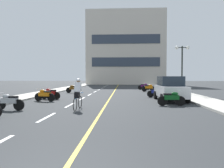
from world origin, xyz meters
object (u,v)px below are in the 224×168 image
motorcycle_2 (9,101)px  motorcycle_8 (74,89)px  motorcycle_10 (148,87)px  motorcycle_9 (149,88)px  motorcycle_11 (144,86)px  cyclist_rider (78,93)px  motorcycle_6 (157,92)px  street_lamp_mid (182,58)px  motorcycle_5 (50,93)px  parked_car_near (170,89)px  motorcycle_4 (44,95)px  motorcycle_7 (159,91)px  motorcycle_3 (172,98)px

motorcycle_2 → motorcycle_8: bearing=87.6°
motorcycle_10 → motorcycle_9: bearing=-92.9°
motorcycle_11 → cyclist_rider: (-5.37, -18.29, 0.41)m
motorcycle_2 → motorcycle_6: 11.61m
street_lamp_mid → motorcycle_11: bearing=110.8°
motorcycle_10 → cyclist_rider: (-5.66, -16.15, 0.41)m
motorcycle_9 → cyclist_rider: (-5.57, -14.39, 0.41)m
motorcycle_8 → motorcycle_5: bearing=-92.0°
parked_car_near → motorcycle_8: 11.71m
motorcycle_8 → motorcycle_10: bearing=25.7°
street_lamp_mid → motorcycle_6: street_lamp_mid is taller
motorcycle_2 → motorcycle_4: bearing=85.0°
motorcycle_6 → motorcycle_7: same height
motorcycle_6 → motorcycle_10: 9.24m
street_lamp_mid → cyclist_rider: bearing=-129.0°
motorcycle_10 → motorcycle_11: (-0.29, 2.13, 0.00)m
motorcycle_7 → motorcycle_9: (-0.25, 5.77, 0.00)m
motorcycle_9 → motorcycle_6: bearing=-91.5°
motorcycle_3 → motorcycle_9: 12.61m
motorcycle_5 → motorcycle_7: (9.13, 3.53, 0.00)m
motorcycle_5 → motorcycle_11: 15.79m
parked_car_near → motorcycle_11: parked_car_near is taller
motorcycle_2 → motorcycle_11: same height
motorcycle_5 → motorcycle_6: same height
motorcycle_3 → motorcycle_5: 9.36m
cyclist_rider → motorcycle_9: bearing=68.8°
cyclist_rider → motorcycle_2: bearing=-172.8°
motorcycle_2 → motorcycle_7: (9.42, 9.08, 0.00)m
motorcycle_3 → motorcycle_6: (-0.07, 5.14, 0.00)m
motorcycle_9 → cyclist_rider: size_ratio=0.96×
motorcycle_2 → motorcycle_8: (0.53, 12.41, 0.00)m
motorcycle_6 → cyclist_rider: 8.77m
motorcycle_10 → motorcycle_4: bearing=-125.4°
street_lamp_mid → motorcycle_11: street_lamp_mid is taller
motorcycle_4 → motorcycle_6: 9.21m
motorcycle_2 → motorcycle_6: bearing=39.4°
motorcycle_11 → motorcycle_10: bearing=-82.3°
motorcycle_6 → motorcycle_7: 1.76m
motorcycle_7 → cyclist_rider: size_ratio=0.94×
motorcycle_3 → motorcycle_10: size_ratio=1.00×
motorcycle_4 → motorcycle_10: 15.33m
motorcycle_6 → motorcycle_9: 7.47m
motorcycle_6 → motorcycle_8: 9.83m
motorcycle_5 → motorcycle_9: bearing=46.3°
street_lamp_mid → motorcycle_5: 13.20m
motorcycle_6 → motorcycle_5: bearing=-168.1°
motorcycle_4 → motorcycle_5: 1.43m
motorcycle_11 → cyclist_rider: cyclist_rider is taller
motorcycle_3 → motorcycle_8: bearing=129.9°
motorcycle_8 → motorcycle_9: (8.64, 2.44, 0.00)m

